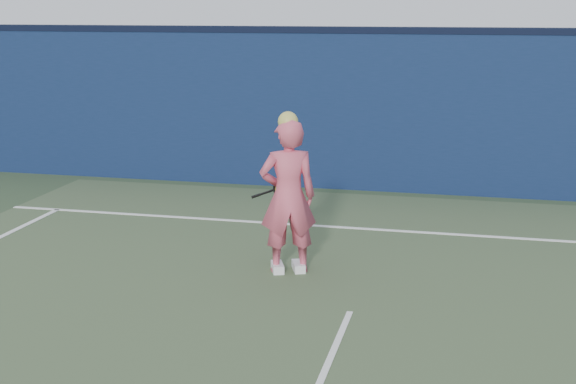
# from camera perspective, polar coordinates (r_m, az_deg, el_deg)

# --- Properties ---
(ground) EXTENTS (80.00, 80.00, 0.00)m
(ground) POSITION_cam_1_polar(r_m,az_deg,el_deg) (7.03, 3.15, -11.51)
(ground) COLOR #36482C
(ground) RESTS_ON ground
(backstop_wall) EXTENTS (24.00, 0.40, 2.50)m
(backstop_wall) POSITION_cam_1_polar(r_m,az_deg,el_deg) (12.95, 8.30, 5.55)
(backstop_wall) COLOR #0E1E3E
(backstop_wall) RESTS_ON ground
(wall_cap) EXTENTS (24.00, 0.42, 0.10)m
(wall_cap) POSITION_cam_1_polar(r_m,az_deg,el_deg) (12.85, 8.49, 11.30)
(wall_cap) COLOR black
(wall_cap) RESTS_ON backstop_wall
(player) EXTENTS (0.74, 0.62, 1.82)m
(player) POSITION_cam_1_polar(r_m,az_deg,el_deg) (8.85, -0.00, -0.29)
(player) COLOR #D45269
(player) RESTS_ON ground
(racket) EXTENTS (0.47, 0.26, 0.27)m
(racket) POSITION_cam_1_polar(r_m,az_deg,el_deg) (9.28, -0.48, 0.27)
(racket) COLOR black
(racket) RESTS_ON ground
(court_lines) EXTENTS (11.00, 12.04, 0.01)m
(court_lines) POSITION_cam_1_polar(r_m,az_deg,el_deg) (6.73, 2.65, -12.56)
(court_lines) COLOR white
(court_lines) RESTS_ON court_surface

